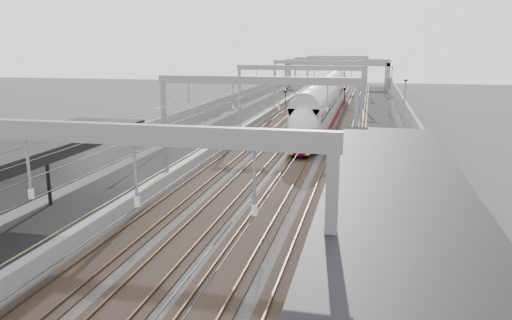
% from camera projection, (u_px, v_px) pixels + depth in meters
% --- Properties ---
extents(platform_left, '(4.00, 120.00, 1.00)m').
position_uv_depth(platform_left, '(232.00, 127.00, 56.48)').
color(platform_left, black).
rests_on(platform_left, ground).
extents(platform_right, '(4.00, 120.00, 1.00)m').
position_uv_depth(platform_right, '(377.00, 133.00, 53.03)').
color(platform_right, black).
rests_on(platform_right, ground).
extents(tracks, '(11.40, 140.00, 0.20)m').
position_uv_depth(tracks, '(302.00, 134.00, 54.86)').
color(tracks, black).
rests_on(tracks, ground).
extents(overhead_line, '(13.00, 140.00, 6.60)m').
position_uv_depth(overhead_line, '(310.00, 75.00, 59.80)').
color(overhead_line, gray).
rests_on(overhead_line, platform_left).
extents(canopy_right, '(4.40, 30.00, 4.24)m').
position_uv_depth(canopy_right, '(406.00, 230.00, 12.05)').
color(canopy_right, black).
rests_on(canopy_right, platform_right).
extents(overbridge, '(22.00, 2.20, 6.90)m').
position_uv_depth(overbridge, '(337.00, 67.00, 106.00)').
color(overbridge, slate).
rests_on(overbridge, ground).
extents(wall_left, '(0.30, 120.00, 3.20)m').
position_uv_depth(wall_left, '(205.00, 117.00, 56.92)').
color(wall_left, slate).
rests_on(wall_left, ground).
extents(wall_right, '(0.30, 120.00, 3.20)m').
position_uv_depth(wall_right, '(409.00, 123.00, 52.10)').
color(wall_right, slate).
rests_on(wall_right, ground).
extents(train, '(2.79, 50.87, 4.41)m').
position_uv_depth(train, '(325.00, 105.00, 64.03)').
color(train, maroon).
rests_on(train, ground).
extents(signal_green, '(0.32, 0.32, 3.48)m').
position_uv_depth(signal_green, '(285.00, 95.00, 74.34)').
color(signal_green, black).
rests_on(signal_green, ground).
extents(signal_red_near, '(0.32, 0.32, 3.48)m').
position_uv_depth(signal_red_near, '(345.00, 92.00, 78.40)').
color(signal_red_near, black).
rests_on(signal_red_near, ground).
extents(signal_red_far, '(0.32, 0.32, 3.48)m').
position_uv_depth(signal_red_far, '(359.00, 92.00, 78.75)').
color(signal_red_far, black).
rests_on(signal_red_far, ground).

